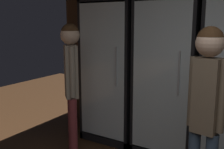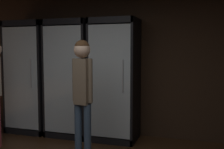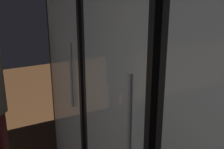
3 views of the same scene
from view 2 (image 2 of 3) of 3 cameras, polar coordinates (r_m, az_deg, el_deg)
wall_back at (r=4.90m, az=4.21°, el=3.65°), size 6.00×0.06×2.80m
cooler_far_left at (r=5.40m, az=-16.25°, el=-0.64°), size 0.77×0.64×2.04m
cooler_left at (r=4.99m, az=-8.38°, el=-0.99°), size 0.77×0.64×2.04m
cooler_center at (r=4.69m, az=0.69°, el=-1.36°), size 0.77×0.64×2.04m
shopper_near at (r=3.66m, az=-6.14°, el=-2.24°), size 0.30×0.22×1.66m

